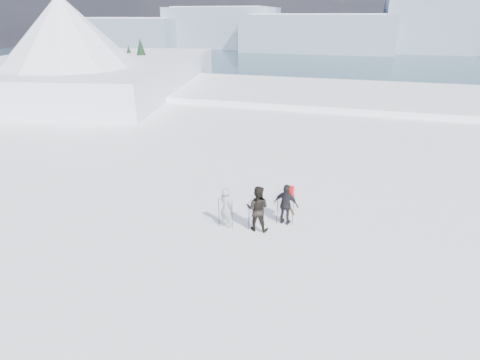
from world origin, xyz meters
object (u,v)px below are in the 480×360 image
object	(u,v)px
skier_pack	(286,205)
skis_loose	(287,205)
skier_grey	(226,207)
skier_dark	(257,208)

from	to	relation	value
skier_pack	skis_loose	xyz separation A→B (m)	(-0.17, 1.54, -0.83)
skier_grey	skier_dark	bearing A→B (deg)	-150.44
skier_pack	skier_grey	bearing A→B (deg)	31.93
skier_dark	skier_pack	size ratio (longest dim) A/B	1.08
skier_grey	skier_dark	distance (m)	1.23
skier_grey	skier_pack	xyz separation A→B (m)	(2.20, 0.85, 0.02)
skis_loose	skier_dark	bearing A→B (deg)	-109.45
skier_grey	skis_loose	xyz separation A→B (m)	(2.03, 2.39, -0.82)
skier_pack	skis_loose	distance (m)	1.76
skier_dark	skis_loose	size ratio (longest dim) A/B	1.11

